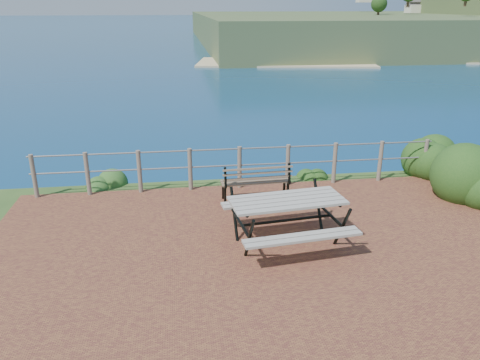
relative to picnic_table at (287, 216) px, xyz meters
The scene contains 9 objects.
ground 0.89m from the picnic_table, 132.20° to the right, with size 10.00×7.00×0.12m, color brown.
ocean 199.48m from the picnic_table, 90.14° to the left, with size 1200.00×1200.00×0.00m, color #125870.
safety_railing 2.87m from the picnic_table, 99.50° to the left, with size 9.40×0.10×1.00m.
picnic_table is the anchor object (origin of this frame).
park_bench 2.09m from the picnic_table, 96.05° to the left, with size 1.54×0.46×0.86m.
shrub_right_front 4.73m from the picnic_table, 16.87° to the left, with size 1.51×1.51×2.15m, color #133F14.
shrub_right_edge 5.54m from the picnic_table, 34.10° to the left, with size 1.21×1.21×1.72m, color #133F14.
shrub_lip_west 5.03m from the picnic_table, 138.19° to the left, with size 0.76×0.76×0.50m, color #2B5620.
shrub_lip_east 3.63m from the picnic_table, 65.38° to the left, with size 0.66×0.66×0.36m, color #133F14.
Camera 1 is at (-1.36, -6.89, 4.08)m, focal length 35.00 mm.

